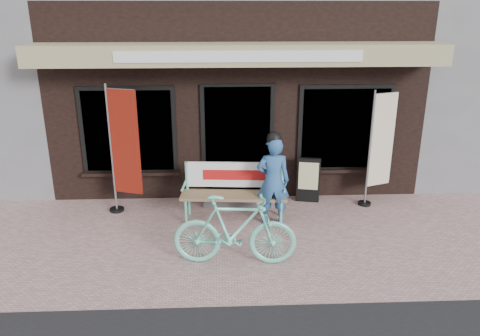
{
  "coord_description": "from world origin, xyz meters",
  "views": [
    {
      "loc": [
        -0.32,
        -6.39,
        3.53
      ],
      "look_at": [
        -0.01,
        0.7,
        1.05
      ],
      "focal_mm": 35.0,
      "sensor_mm": 36.0,
      "label": 1
    }
  ],
  "objects_px": {
    "bicycle": "(235,230)",
    "nobori_cream": "(380,146)",
    "bench": "(234,187)",
    "person": "(273,179)",
    "nobori_red": "(123,149)",
    "menu_stand": "(308,180)"
  },
  "relations": [
    {
      "from": "bicycle",
      "to": "nobori_red",
      "type": "distance_m",
      "value": 2.69
    },
    {
      "from": "nobori_red",
      "to": "nobori_cream",
      "type": "bearing_deg",
      "value": 21.95
    },
    {
      "from": "bench",
      "to": "bicycle",
      "type": "relative_size",
      "value": 1.05
    },
    {
      "from": "nobori_cream",
      "to": "bench",
      "type": "bearing_deg",
      "value": 169.96
    },
    {
      "from": "bench",
      "to": "nobori_red",
      "type": "bearing_deg",
      "value": 176.03
    },
    {
      "from": "person",
      "to": "nobori_cream",
      "type": "bearing_deg",
      "value": 21.98
    },
    {
      "from": "bench",
      "to": "nobori_cream",
      "type": "distance_m",
      "value": 2.76
    },
    {
      "from": "person",
      "to": "nobori_cream",
      "type": "height_order",
      "value": "nobori_cream"
    },
    {
      "from": "bicycle",
      "to": "nobori_cream",
      "type": "relative_size",
      "value": 0.82
    },
    {
      "from": "nobori_cream",
      "to": "menu_stand",
      "type": "xyz_separation_m",
      "value": [
        -1.24,
        0.13,
        -0.67
      ]
    },
    {
      "from": "nobori_red",
      "to": "person",
      "type": "bearing_deg",
      "value": 7.36
    },
    {
      "from": "person",
      "to": "bicycle",
      "type": "height_order",
      "value": "person"
    },
    {
      "from": "bench",
      "to": "person",
      "type": "xyz_separation_m",
      "value": [
        0.64,
        -0.24,
        0.22
      ]
    },
    {
      "from": "bench",
      "to": "nobori_red",
      "type": "xyz_separation_m",
      "value": [
        -1.9,
        0.28,
        0.62
      ]
    },
    {
      "from": "bench",
      "to": "person",
      "type": "bearing_deg",
      "value": -16.4
    },
    {
      "from": "nobori_red",
      "to": "menu_stand",
      "type": "xyz_separation_m",
      "value": [
        3.31,
        0.36,
        -0.75
      ]
    },
    {
      "from": "bench",
      "to": "bicycle",
      "type": "distance_m",
      "value": 1.55
    },
    {
      "from": "menu_stand",
      "to": "person",
      "type": "bearing_deg",
      "value": -118.93
    },
    {
      "from": "bicycle",
      "to": "menu_stand",
      "type": "height_order",
      "value": "bicycle"
    },
    {
      "from": "person",
      "to": "bench",
      "type": "bearing_deg",
      "value": 160.55
    },
    {
      "from": "person",
      "to": "menu_stand",
      "type": "xyz_separation_m",
      "value": [
        0.77,
        0.89,
        -0.35
      ]
    },
    {
      "from": "nobori_red",
      "to": "nobori_cream",
      "type": "height_order",
      "value": "nobori_red"
    }
  ]
}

